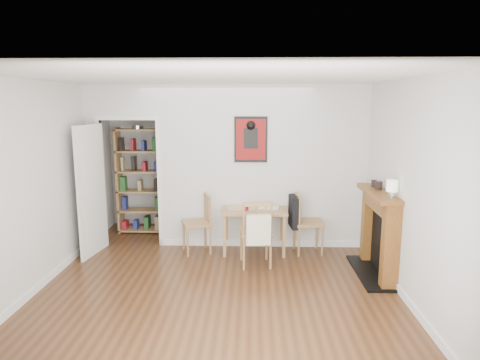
{
  "coord_description": "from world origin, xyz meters",
  "views": [
    {
      "loc": [
        0.43,
        -5.37,
        2.32
      ],
      "look_at": [
        0.25,
        0.6,
        1.24
      ],
      "focal_mm": 32.0,
      "sensor_mm": 36.0,
      "label": 1
    }
  ],
  "objects_px": {
    "red_glass": "(246,207)",
    "notebook": "(269,208)",
    "ceramic_jar_a": "(379,185)",
    "ceramic_jar_b": "(374,183)",
    "chair_right": "(307,222)",
    "bookshelf": "(140,181)",
    "fireplace": "(380,230)",
    "orange_fruit": "(266,204)",
    "mantel_lamp": "(392,187)",
    "dining_table": "(254,214)",
    "chair_left": "(197,224)",
    "chair_front": "(256,232)"
  },
  "relations": [
    {
      "from": "red_glass",
      "to": "ceramic_jar_a",
      "type": "xyz_separation_m",
      "value": [
        1.81,
        -0.67,
        0.48
      ]
    },
    {
      "from": "chair_right",
      "to": "chair_front",
      "type": "distance_m",
      "value": 0.98
    },
    {
      "from": "dining_table",
      "to": "red_glass",
      "type": "xyz_separation_m",
      "value": [
        -0.13,
        -0.07,
        0.13
      ]
    },
    {
      "from": "fireplace",
      "to": "chair_right",
      "type": "bearing_deg",
      "value": 136.62
    },
    {
      "from": "bookshelf",
      "to": "ceramic_jar_a",
      "type": "height_order",
      "value": "bookshelf"
    },
    {
      "from": "ceramic_jar_a",
      "to": "ceramic_jar_b",
      "type": "height_order",
      "value": "ceramic_jar_a"
    },
    {
      "from": "red_glass",
      "to": "notebook",
      "type": "relative_size",
      "value": 0.31
    },
    {
      "from": "chair_left",
      "to": "orange_fruit",
      "type": "height_order",
      "value": "chair_left"
    },
    {
      "from": "red_glass",
      "to": "ceramic_jar_b",
      "type": "height_order",
      "value": "ceramic_jar_b"
    },
    {
      "from": "notebook",
      "to": "bookshelf",
      "type": "bearing_deg",
      "value": 157.59
    },
    {
      "from": "dining_table",
      "to": "orange_fruit",
      "type": "relative_size",
      "value": 12.15
    },
    {
      "from": "chair_right",
      "to": "orange_fruit",
      "type": "relative_size",
      "value": 11.3
    },
    {
      "from": "chair_right",
      "to": "mantel_lamp",
      "type": "relative_size",
      "value": 4.19
    },
    {
      "from": "chair_left",
      "to": "dining_table",
      "type": "bearing_deg",
      "value": 3.86
    },
    {
      "from": "chair_left",
      "to": "chair_front",
      "type": "xyz_separation_m",
      "value": [
        0.92,
        -0.52,
        0.04
      ]
    },
    {
      "from": "dining_table",
      "to": "chair_right",
      "type": "relative_size",
      "value": 1.08
    },
    {
      "from": "chair_front",
      "to": "notebook",
      "type": "xyz_separation_m",
      "value": [
        0.21,
        0.64,
        0.2
      ]
    },
    {
      "from": "orange_fruit",
      "to": "mantel_lamp",
      "type": "relative_size",
      "value": 0.37
    },
    {
      "from": "chair_right",
      "to": "orange_fruit",
      "type": "xyz_separation_m",
      "value": [
        -0.64,
        0.16,
        0.24
      ]
    },
    {
      "from": "mantel_lamp",
      "to": "ceramic_jar_a",
      "type": "xyz_separation_m",
      "value": [
        -0.01,
        0.52,
        -0.08
      ]
    },
    {
      "from": "chair_right",
      "to": "bookshelf",
      "type": "bearing_deg",
      "value": 160.42
    },
    {
      "from": "red_glass",
      "to": "orange_fruit",
      "type": "height_order",
      "value": "red_glass"
    },
    {
      "from": "notebook",
      "to": "ceramic_jar_b",
      "type": "distance_m",
      "value": 1.64
    },
    {
      "from": "chair_left",
      "to": "ceramic_jar_b",
      "type": "relative_size",
      "value": 9.49
    },
    {
      "from": "chair_front",
      "to": "orange_fruit",
      "type": "relative_size",
      "value": 11.8
    },
    {
      "from": "dining_table",
      "to": "red_glass",
      "type": "height_order",
      "value": "red_glass"
    },
    {
      "from": "bookshelf",
      "to": "notebook",
      "type": "distance_m",
      "value": 2.47
    },
    {
      "from": "mantel_lamp",
      "to": "ceramic_jar_b",
      "type": "height_order",
      "value": "mantel_lamp"
    },
    {
      "from": "bookshelf",
      "to": "notebook",
      "type": "bearing_deg",
      "value": -22.41
    },
    {
      "from": "bookshelf",
      "to": "orange_fruit",
      "type": "distance_m",
      "value": 2.4
    },
    {
      "from": "dining_table",
      "to": "fireplace",
      "type": "height_order",
      "value": "fireplace"
    },
    {
      "from": "chair_left",
      "to": "fireplace",
      "type": "distance_m",
      "value": 2.72
    },
    {
      "from": "dining_table",
      "to": "fireplace",
      "type": "distance_m",
      "value": 1.9
    },
    {
      "from": "dining_table",
      "to": "mantel_lamp",
      "type": "bearing_deg",
      "value": -36.67
    },
    {
      "from": "chair_left",
      "to": "chair_right",
      "type": "distance_m",
      "value": 1.72
    },
    {
      "from": "chair_left",
      "to": "orange_fruit",
      "type": "relative_size",
      "value": 11.01
    },
    {
      "from": "dining_table",
      "to": "fireplace",
      "type": "bearing_deg",
      "value": -26.59
    },
    {
      "from": "bookshelf",
      "to": "red_glass",
      "type": "distance_m",
      "value": 2.21
    },
    {
      "from": "chair_right",
      "to": "fireplace",
      "type": "relative_size",
      "value": 0.75
    },
    {
      "from": "chair_front",
      "to": "mantel_lamp",
      "type": "bearing_deg",
      "value": -21.95
    },
    {
      "from": "orange_fruit",
      "to": "notebook",
      "type": "distance_m",
      "value": 0.1
    },
    {
      "from": "bookshelf",
      "to": "notebook",
      "type": "relative_size",
      "value": 6.16
    },
    {
      "from": "dining_table",
      "to": "chair_right",
      "type": "xyz_separation_m",
      "value": [
        0.82,
        -0.02,
        -0.12
      ]
    },
    {
      "from": "bookshelf",
      "to": "orange_fruit",
      "type": "height_order",
      "value": "bookshelf"
    },
    {
      "from": "chair_right",
      "to": "orange_fruit",
      "type": "height_order",
      "value": "chair_right"
    },
    {
      "from": "chair_right",
      "to": "bookshelf",
      "type": "relative_size",
      "value": 0.5
    },
    {
      "from": "ceramic_jar_a",
      "to": "chair_front",
      "type": "bearing_deg",
      "value": 174.69
    },
    {
      "from": "red_glass",
      "to": "chair_right",
      "type": "bearing_deg",
      "value": 3.14
    },
    {
      "from": "chair_front",
      "to": "notebook",
      "type": "height_order",
      "value": "chair_front"
    },
    {
      "from": "chair_left",
      "to": "chair_front",
      "type": "height_order",
      "value": "chair_front"
    }
  ]
}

